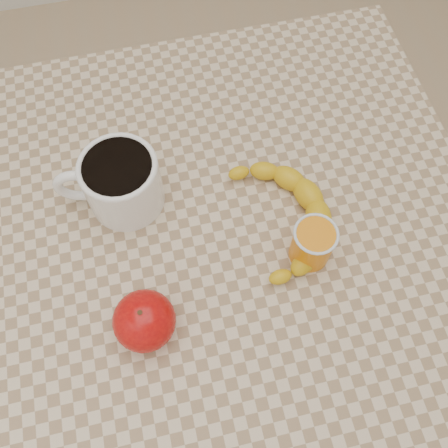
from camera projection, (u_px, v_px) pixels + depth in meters
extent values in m
plane|color=tan|center=(224.00, 342.00, 1.42)|extent=(3.00, 3.00, 0.00)
cube|color=#CDB491|center=(224.00, 235.00, 0.77)|extent=(0.80, 0.80, 0.04)
cube|color=olive|center=(224.00, 248.00, 0.81)|extent=(0.74, 0.74, 0.06)
cylinder|color=olive|center=(435.00, 434.00, 0.99)|extent=(0.05, 0.05, 0.71)
cylinder|color=olive|center=(53.00, 202.00, 1.22)|extent=(0.05, 0.05, 0.71)
cylinder|color=olive|center=(325.00, 148.00, 1.29)|extent=(0.05, 0.05, 0.71)
cylinder|color=white|center=(123.00, 184.00, 0.73)|extent=(0.13, 0.13, 0.09)
cylinder|color=black|center=(117.00, 168.00, 0.69)|extent=(0.10, 0.10, 0.01)
torus|color=white|center=(117.00, 166.00, 0.69)|extent=(0.11, 0.11, 0.01)
torus|color=white|center=(78.00, 186.00, 0.73)|extent=(0.07, 0.03, 0.07)
cylinder|color=orange|center=(312.00, 244.00, 0.70)|extent=(0.06, 0.06, 0.07)
torus|color=silver|center=(316.00, 234.00, 0.67)|extent=(0.06, 0.06, 0.00)
ellipsoid|color=#8F0408|center=(144.00, 321.00, 0.65)|extent=(0.10, 0.10, 0.08)
cylinder|color=#382311|center=(141.00, 314.00, 0.62)|extent=(0.01, 0.01, 0.01)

